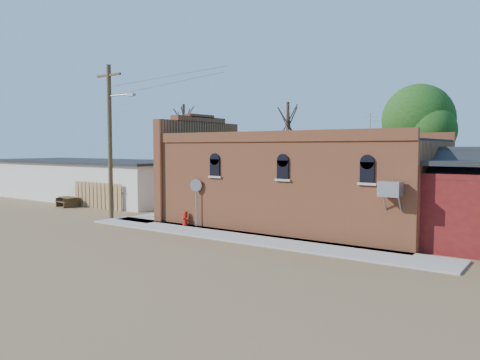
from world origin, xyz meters
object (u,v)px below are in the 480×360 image
Objects in this scene: picnic_table at (68,200)px; utility_pole at (111,138)px; fire_hydrant at (185,218)px; brick_bar at (294,182)px; stop_sign at (196,190)px; trash_barrel at (193,207)px.

utility_pole is at bearing -6.12° from picnic_table.
utility_pole is 6.83m from fire_hydrant.
brick_bar is 6.54× the size of stop_sign.
stop_sign is (0.77, 0.00, 1.56)m from fire_hydrant.
stop_sign is (6.03, 0.60, -2.76)m from utility_pole.
stop_sign reaches higher than picnic_table.
picnic_table is (-13.19, 1.40, -1.55)m from stop_sign.
stop_sign is 1.36× the size of picnic_table.
trash_barrel is at bearing 54.57° from utility_pole.
trash_barrel is at bearing 20.79° from picnic_table.
stop_sign is at bearing 7.19° from fire_hydrant.
utility_pole reaches higher than brick_bar.
brick_bar is at bearing 2.44° from trash_barrel.
utility_pole is at bearing -125.43° from trash_barrel.
brick_bar reaches higher than trash_barrel.
trash_barrel is 10.20m from picnic_table.
stop_sign is at bearing -46.89° from trash_barrel.
brick_bar reaches higher than fire_hydrant.
trash_barrel is at bearing -177.56° from brick_bar.
utility_pole reaches higher than fire_hydrant.
stop_sign reaches higher than fire_hydrant.
brick_bar is 1.82× the size of utility_pole.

